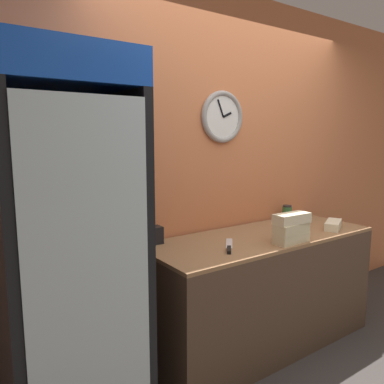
% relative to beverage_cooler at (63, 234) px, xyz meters
% --- Properties ---
extents(wall_back, '(5.20, 0.10, 2.70)m').
position_rel_beverage_cooler_xyz_m(wall_back, '(1.46, 0.37, 0.27)').
color(wall_back, '#D17547').
rests_on(wall_back, ground_plane).
extents(prep_counter, '(1.83, 0.68, 0.86)m').
position_rel_beverage_cooler_xyz_m(prep_counter, '(1.46, -0.02, -0.66)').
color(prep_counter, '#4C3828').
rests_on(prep_counter, ground_plane).
extents(beverage_cooler, '(0.67, 0.73, 2.00)m').
position_rel_beverage_cooler_xyz_m(beverage_cooler, '(0.00, 0.00, 0.00)').
color(beverage_cooler, black).
rests_on(beverage_cooler, ground_plane).
extents(sandwich_stack_bottom, '(0.28, 0.12, 0.07)m').
position_rel_beverage_cooler_xyz_m(sandwich_stack_bottom, '(1.48, -0.28, -0.19)').
color(sandwich_stack_bottom, beige).
rests_on(sandwich_stack_bottom, prep_counter).
extents(sandwich_stack_middle, '(0.28, 0.13, 0.07)m').
position_rel_beverage_cooler_xyz_m(sandwich_stack_middle, '(1.48, -0.28, -0.12)').
color(sandwich_stack_middle, beige).
rests_on(sandwich_stack_middle, sandwich_stack_bottom).
extents(sandwich_stack_top, '(0.28, 0.12, 0.07)m').
position_rel_beverage_cooler_xyz_m(sandwich_stack_top, '(1.48, -0.28, -0.05)').
color(sandwich_stack_top, beige).
rests_on(sandwich_stack_top, sandwich_stack_middle).
extents(sandwich_flat_left, '(0.28, 0.21, 0.06)m').
position_rel_beverage_cooler_xyz_m(sandwich_flat_left, '(2.07, -0.21, -0.19)').
color(sandwich_flat_left, beige).
rests_on(sandwich_flat_left, prep_counter).
extents(chefs_knife, '(0.26, 0.30, 0.02)m').
position_rel_beverage_cooler_xyz_m(chefs_knife, '(1.04, -0.14, -0.22)').
color(chefs_knife, silver).
rests_on(chefs_knife, prep_counter).
extents(condiment_jar, '(0.08, 0.08, 0.13)m').
position_rel_beverage_cooler_xyz_m(condiment_jar, '(2.03, 0.24, -0.16)').
color(condiment_jar, '#336B38').
rests_on(condiment_jar, prep_counter).
extents(napkin_dispenser, '(0.11, 0.09, 0.12)m').
position_rel_beverage_cooler_xyz_m(napkin_dispenser, '(0.68, 0.25, -0.17)').
color(napkin_dispenser, black).
rests_on(napkin_dispenser, prep_counter).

